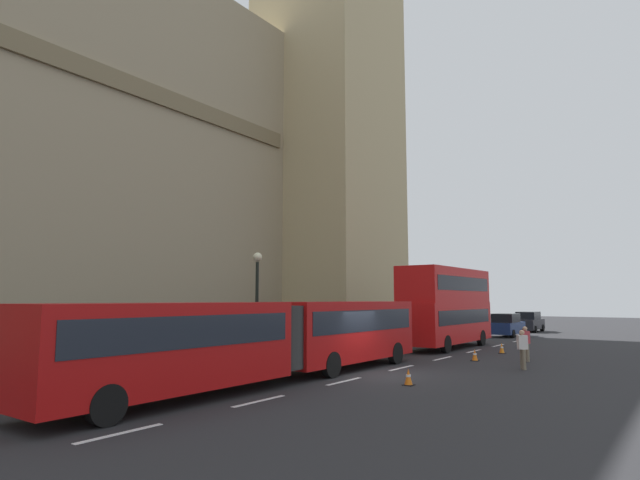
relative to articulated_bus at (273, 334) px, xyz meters
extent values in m
plane|color=#262628|center=(4.05, -1.99, -1.75)|extent=(160.00, 160.00, 0.00)
cube|color=silver|center=(-7.47, -1.99, -1.74)|extent=(2.20, 0.16, 0.01)
cube|color=silver|center=(-2.87, -1.99, -1.74)|extent=(2.20, 0.16, 0.01)
cube|color=silver|center=(1.73, -1.99, -1.74)|extent=(2.20, 0.16, 0.01)
cube|color=silver|center=(6.33, -1.99, -1.74)|extent=(2.20, 0.16, 0.01)
cube|color=silver|center=(10.93, -1.99, -1.74)|extent=(2.20, 0.16, 0.01)
cube|color=silver|center=(15.53, -1.99, -1.74)|extent=(2.20, 0.16, 0.01)
cube|color=silver|center=(20.13, -1.99, -1.74)|extent=(2.20, 0.16, 0.01)
cube|color=silver|center=(24.73, -1.99, -1.74)|extent=(2.20, 0.16, 0.01)
cube|color=tan|center=(23.72, 14.01, 27.29)|extent=(10.62, 10.62, 58.08)
cube|color=#B20F0F|center=(4.72, 0.01, -0.10)|extent=(8.55, 2.50, 2.50)
cube|color=#1E232D|center=(4.72, 0.01, 0.35)|extent=(7.87, 2.54, 0.90)
cube|color=#B20F0F|center=(-4.73, 0.01, -0.10)|extent=(8.55, 2.50, 2.50)
cube|color=#1E232D|center=(-4.73, 0.01, 0.35)|extent=(7.87, 2.54, 0.90)
cylinder|color=#2D2D2D|center=(0.00, 0.01, -0.10)|extent=(2.38, 2.38, 2.25)
cylinder|color=black|center=(7.46, -1.12, -1.25)|extent=(1.00, 0.30, 1.00)
cylinder|color=black|center=(2.16, -1.12, -1.25)|extent=(1.00, 0.30, 1.00)
cylinder|color=black|center=(-7.30, -1.12, -1.25)|extent=(1.00, 0.30, 1.00)
cube|color=red|center=(16.48, 0.01, -0.15)|extent=(9.30, 2.50, 2.40)
cube|color=black|center=(16.48, 0.01, 0.20)|extent=(8.37, 2.54, 0.84)
cube|color=red|center=(16.48, 0.01, 2.10)|extent=(9.11, 2.50, 2.10)
cube|color=black|center=(16.48, 0.01, 2.20)|extent=(8.37, 2.54, 0.84)
cylinder|color=black|center=(19.45, -1.12, -1.25)|extent=(1.00, 0.30, 1.00)
cylinder|color=black|center=(13.50, -1.12, -1.25)|extent=(1.00, 0.30, 1.00)
cube|color=navy|center=(28.93, -0.04, -1.05)|extent=(4.40, 1.80, 0.90)
cube|color=black|center=(28.73, -0.04, -0.25)|extent=(2.46, 1.66, 0.70)
cylinder|color=black|center=(30.34, -0.85, -1.43)|extent=(0.64, 0.30, 0.64)
cylinder|color=black|center=(27.52, -0.85, -1.43)|extent=(0.64, 0.30, 0.64)
cube|color=black|center=(36.43, 0.10, -1.05)|extent=(4.40, 1.80, 0.90)
cube|color=black|center=(36.23, 0.10, -0.25)|extent=(2.46, 1.66, 0.70)
cylinder|color=black|center=(37.84, -0.71, -1.43)|extent=(0.64, 0.30, 0.64)
cylinder|color=black|center=(35.02, -0.71, -1.43)|extent=(0.64, 0.30, 0.64)
cube|color=black|center=(2.32, -4.31, -1.73)|extent=(0.36, 0.36, 0.03)
cone|color=orange|center=(2.32, -4.31, -1.44)|extent=(0.28, 0.28, 0.55)
cylinder|color=white|center=(2.32, -4.31, -1.41)|extent=(0.17, 0.17, 0.08)
cube|color=black|center=(10.85, -3.70, -1.73)|extent=(0.36, 0.36, 0.03)
cone|color=orange|center=(10.85, -3.70, -1.44)|extent=(0.28, 0.28, 0.55)
cylinder|color=white|center=(10.85, -3.70, -1.41)|extent=(0.17, 0.17, 0.08)
cube|color=black|center=(15.23, -3.70, -1.73)|extent=(0.36, 0.36, 0.03)
cone|color=orange|center=(15.23, -3.70, -1.44)|extent=(0.28, 0.28, 0.55)
cylinder|color=white|center=(15.23, -3.70, -1.41)|extent=(0.17, 0.17, 0.08)
cylinder|color=black|center=(4.01, 4.51, -1.60)|extent=(0.32, 0.32, 0.30)
cylinder|color=black|center=(4.01, 4.51, 0.65)|extent=(0.16, 0.16, 4.80)
sphere|color=beige|center=(4.01, 4.51, 3.30)|extent=(0.44, 0.44, 0.44)
cylinder|color=#726651|center=(8.85, -6.55, -1.32)|extent=(0.16, 0.16, 0.86)
cylinder|color=#726651|center=(9.01, -6.42, -1.32)|extent=(0.16, 0.16, 0.86)
cube|color=silver|center=(8.93, -6.49, -0.59)|extent=(0.44, 0.46, 0.60)
sphere|color=tan|center=(8.93, -6.49, -0.17)|extent=(0.22, 0.22, 0.22)
cylinder|color=#726651|center=(12.05, -5.73, -1.32)|extent=(0.16, 0.16, 0.86)
cylinder|color=#726651|center=(11.96, -5.91, -1.32)|extent=(0.16, 0.16, 0.86)
cube|color=#BF383F|center=(12.00, -5.82, -0.59)|extent=(0.47, 0.39, 0.60)
sphere|color=tan|center=(12.00, -5.82, -0.17)|extent=(0.22, 0.22, 0.22)
camera|label=1|loc=(-14.65, -12.72, 1.26)|focal=29.17mm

